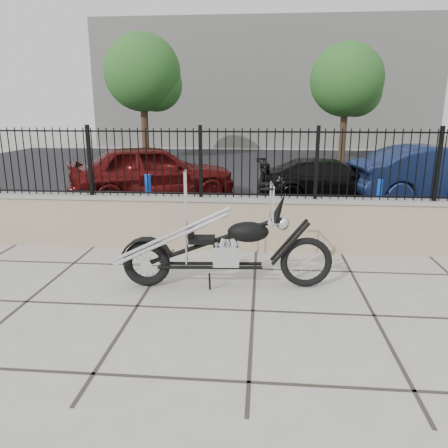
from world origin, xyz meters
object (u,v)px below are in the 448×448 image
car_red (153,172)px  car_black (330,180)px  car_blue (439,175)px  chopper_motorcycle (222,229)px

car_red → car_black: 4.92m
car_red → car_black: size_ratio=1.14×
car_blue → chopper_motorcycle: bearing=130.1°
chopper_motorcycle → car_black: chopper_motorcycle is taller
car_blue → car_black: bearing=79.1°
car_black → car_blue: car_blue is taller
chopper_motorcycle → car_black: size_ratio=0.71×
chopper_motorcycle → car_blue: size_ratio=0.61×
car_red → chopper_motorcycle: bearing=-179.8°
car_red → car_black: bearing=-110.0°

